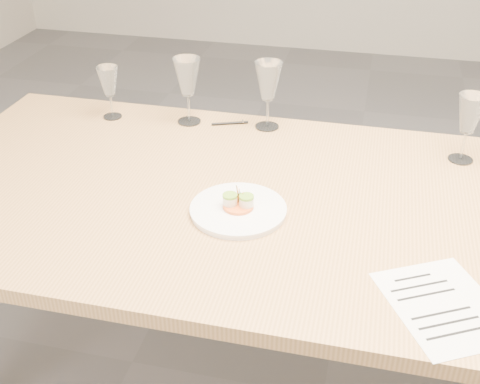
% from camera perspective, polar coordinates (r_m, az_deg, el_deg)
% --- Properties ---
extents(dining_table, '(2.40, 1.00, 0.75)m').
position_cam_1_polar(dining_table, '(1.63, 9.65, -3.29)').
color(dining_table, tan).
rests_on(dining_table, ground).
extents(dinner_plate, '(0.25, 0.25, 0.07)m').
position_cam_1_polar(dinner_plate, '(1.54, -0.16, -1.61)').
color(dinner_plate, white).
rests_on(dinner_plate, dining_table).
extents(recipe_sheet, '(0.32, 0.34, 0.00)m').
position_cam_1_polar(recipe_sheet, '(1.34, 18.78, -10.15)').
color(recipe_sheet, white).
rests_on(recipe_sheet, dining_table).
extents(ballpoint_pen, '(0.12, 0.05, 0.01)m').
position_cam_1_polar(ballpoint_pen, '(2.00, -0.95, 6.54)').
color(ballpoint_pen, black).
rests_on(ballpoint_pen, dining_table).
extents(wine_glass_0, '(0.07, 0.07, 0.18)m').
position_cam_1_polar(wine_glass_0, '(2.05, -12.36, 10.11)').
color(wine_glass_0, white).
rests_on(wine_glass_0, dining_table).
extents(wine_glass_1, '(0.09, 0.09, 0.22)m').
position_cam_1_polar(wine_glass_1, '(1.97, -5.03, 10.71)').
color(wine_glass_1, white).
rests_on(wine_glass_1, dining_table).
extents(wine_glass_2, '(0.09, 0.09, 0.22)m').
position_cam_1_polar(wine_glass_2, '(1.92, 2.69, 10.34)').
color(wine_glass_2, white).
rests_on(wine_glass_2, dining_table).
extents(wine_glass_3, '(0.08, 0.08, 0.20)m').
position_cam_1_polar(wine_glass_3, '(1.84, 20.96, 6.78)').
color(wine_glass_3, white).
rests_on(wine_glass_3, dining_table).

